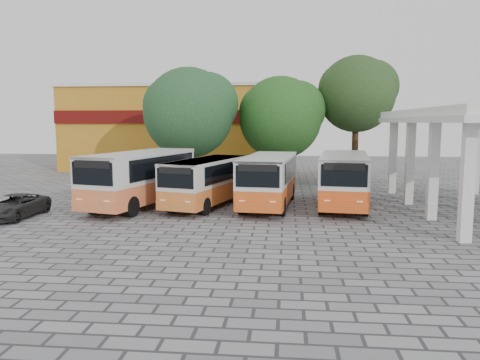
# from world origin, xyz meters

# --- Properties ---
(ground) EXTENTS (90.00, 90.00, 0.00)m
(ground) POSITION_xyz_m (0.00, 0.00, 0.00)
(ground) COLOR slate
(ground) RESTS_ON ground
(terminal_shelter) EXTENTS (6.80, 15.80, 5.40)m
(terminal_shelter) POSITION_xyz_m (10.50, 4.00, 4.91)
(terminal_shelter) COLOR silver
(terminal_shelter) RESTS_ON ground
(shophouse_block) EXTENTS (20.40, 10.40, 8.30)m
(shophouse_block) POSITION_xyz_m (-11.00, 25.99, 4.16)
(shophouse_block) COLOR #B47519
(shophouse_block) RESTS_ON ground
(bus_far_left) EXTENTS (4.59, 8.96, 3.06)m
(bus_far_left) POSITION_xyz_m (-7.34, 3.85, 1.77)
(bus_far_left) COLOR #DE6B3B
(bus_far_left) RESTS_ON ground
(bus_centre_left) EXTENTS (4.06, 7.82, 2.66)m
(bus_centre_left) POSITION_xyz_m (-3.67, 4.28, 1.54)
(bus_centre_left) COLOR orange
(bus_centre_left) RESTS_ON ground
(bus_centre_right) EXTENTS (3.18, 8.14, 2.86)m
(bus_centre_right) POSITION_xyz_m (-0.19, 4.55, 1.66)
(bus_centre_right) COLOR #D55016
(bus_centre_right) RESTS_ON ground
(bus_far_right) EXTENTS (3.42, 8.40, 2.94)m
(bus_far_right) POSITION_xyz_m (3.99, 4.98, 1.70)
(bus_far_right) COLOR #D84A12
(bus_far_right) RESTS_ON ground
(tree_left) EXTENTS (7.07, 6.73, 8.78)m
(tree_left) POSITION_xyz_m (-6.44, 13.25, 5.64)
(tree_left) COLOR #352310
(tree_left) RESTS_ON ground
(tree_middle) EXTENTS (6.71, 6.39, 8.26)m
(tree_middle) POSITION_xyz_m (0.35, 15.23, 5.27)
(tree_middle) COLOR #493920
(tree_middle) RESTS_ON ground
(tree_right) EXTENTS (6.28, 5.98, 9.90)m
(tree_right) POSITION_xyz_m (6.27, 16.43, 7.10)
(tree_right) COLOR #4C2E1A
(tree_right) RESTS_ON ground
(parked_car) EXTENTS (2.00, 4.20, 1.16)m
(parked_car) POSITION_xyz_m (-12.65, 0.17, 0.58)
(parked_car) COLOR black
(parked_car) RESTS_ON ground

